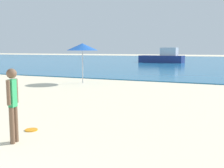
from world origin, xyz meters
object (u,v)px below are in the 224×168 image
(person_standing, at_px, (13,101))
(beach_umbrella, at_px, (82,47))
(boat_far, at_px, (163,57))
(frisbee, at_px, (31,130))

(person_standing, distance_m, beach_umbrella, 10.03)
(person_standing, xyz_separation_m, boat_far, (-4.85, 33.84, -0.09))
(frisbee, relative_size, boat_far, 0.05)
(person_standing, relative_size, boat_far, 0.24)
(boat_far, bearing_deg, beach_umbrella, 97.84)
(frisbee, xyz_separation_m, boat_far, (-4.60, 33.02, 0.76))
(frisbee, height_order, boat_far, boat_far)
(frisbee, xyz_separation_m, beach_umbrella, (-3.40, 8.45, 2.01))
(boat_far, bearing_deg, frisbee, 102.98)
(frisbee, height_order, beach_umbrella, beach_umbrella)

